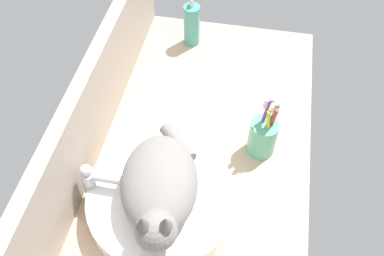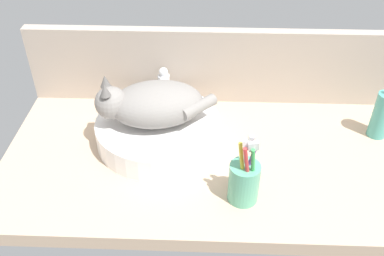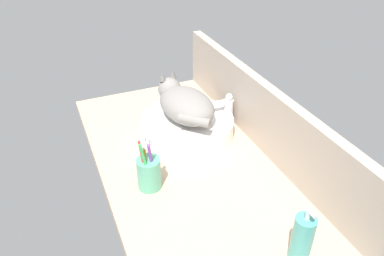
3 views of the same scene
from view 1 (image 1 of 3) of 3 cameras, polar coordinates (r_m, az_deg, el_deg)
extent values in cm
cube|color=tan|center=(114.62, 0.66, -4.76)|extent=(115.38, 58.61, 4.00)
cube|color=#AD9E8E|center=(109.69, -13.55, 1.67)|extent=(115.38, 3.60, 23.80)
cylinder|color=white|center=(102.53, -4.06, -9.90)|extent=(34.62, 34.62, 6.84)
ellipsoid|color=gray|center=(94.83, -4.37, -7.30)|extent=(27.73, 21.36, 11.00)
sphere|color=gray|center=(87.89, -4.81, -13.40)|extent=(8.80, 8.80, 8.80)
cone|color=#635F5B|center=(82.45, -3.54, -12.45)|extent=(2.80, 2.80, 3.20)
cone|color=#635F5B|center=(82.83, -6.65, -12.39)|extent=(2.80, 2.80, 3.20)
cylinder|color=gray|center=(100.16, -1.90, -1.97)|extent=(10.03, 10.05, 3.20)
cylinder|color=silver|center=(104.94, -13.31, -7.50)|extent=(3.60, 3.60, 11.00)
cylinder|color=silver|center=(99.32, -11.14, -6.59)|extent=(2.30, 10.02, 2.20)
sphere|color=silver|center=(99.41, -14.01, -5.49)|extent=(2.80, 2.80, 2.80)
cylinder|color=teal|center=(140.85, -0.04, 13.56)|extent=(5.25, 5.25, 13.81)
cylinder|color=silver|center=(135.93, -0.04, 16.33)|extent=(1.20, 1.20, 2.80)
cylinder|color=#5BB28E|center=(112.17, 9.37, -1.25)|extent=(7.35, 7.35, 10.42)
cylinder|color=green|center=(110.45, 10.22, 0.53)|extent=(2.37, 3.37, 16.96)
cube|color=white|center=(104.12, 10.86, 3.49)|extent=(1.41, 1.14, 2.59)
cylinder|color=#D13838|center=(109.75, 10.40, 0.05)|extent=(3.58, 1.97, 16.95)
cube|color=white|center=(103.38, 11.06, 3.00)|extent=(1.57, 0.95, 2.60)
cylinder|color=yellow|center=(109.00, 10.04, -0.36)|extent=(3.12, 2.34, 16.99)
cube|color=white|center=(102.57, 10.69, 2.59)|extent=(1.51, 1.00, 2.60)
cylinder|color=purple|center=(109.71, 9.19, 0.28)|extent=(3.52, 2.94, 16.92)
cube|color=white|center=(103.33, 9.77, 3.25)|extent=(1.57, 1.08, 2.63)
camera|label=2|loc=(1.00, 65.21, 14.21)|focal=40.00mm
camera|label=3|loc=(1.58, 28.53, 42.19)|focal=35.00mm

